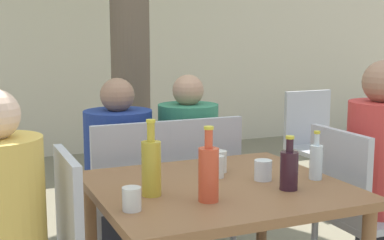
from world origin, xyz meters
TOP-DOWN VIEW (x-y plane):
  - cafe_building_wall at (0.00, 4.11)m, footprint 10.00×0.08m
  - dining_table_front at (0.00, 0.00)m, footprint 1.10×0.98m
  - patio_chair_1 at (0.78, 0.00)m, footprint 0.44×0.44m
  - patio_chair_2 at (-0.22, 0.72)m, footprint 0.44×0.44m
  - patio_chair_3 at (0.22, 0.72)m, footprint 0.44×0.44m
  - patio_chair_4 at (1.63, 1.51)m, footprint 0.44×0.44m
  - person_seated_2 at (-0.22, 0.96)m, footprint 0.40×0.60m
  - person_seated_3 at (0.22, 0.96)m, footprint 0.37×0.58m
  - oil_cruet_0 at (-0.33, -0.04)m, footprint 0.08×0.08m
  - water_bottle_1 at (0.46, -0.10)m, footprint 0.06×0.06m
  - wine_bottle_2 at (0.25, -0.19)m, footprint 0.08×0.08m
  - soda_bottle_3 at (-0.14, -0.20)m, footprint 0.08×0.08m
  - drinking_glass_0 at (0.05, 0.11)m, footprint 0.07×0.07m
  - drinking_glass_1 at (0.22, -0.02)m, footprint 0.08×0.08m
  - drinking_glass_2 at (-0.46, -0.19)m, footprint 0.07×0.07m
  - drinking_glass_3 at (0.10, 0.20)m, footprint 0.08×0.08m

SIDE VIEW (x-z plane):
  - person_seated_3 at x=0.22m, z-range -0.06..1.09m
  - person_seated_2 at x=-0.22m, z-range -0.05..1.09m
  - patio_chair_1 at x=0.78m, z-range 0.07..0.99m
  - patio_chair_2 at x=-0.22m, z-range 0.07..0.99m
  - patio_chair_3 at x=0.22m, z-range 0.07..0.99m
  - patio_chair_4 at x=1.63m, z-range 0.07..0.99m
  - dining_table_front at x=0.00m, z-range 0.27..1.00m
  - drinking_glass_2 at x=-0.46m, z-range 0.72..0.81m
  - drinking_glass_1 at x=0.22m, z-range 0.72..0.82m
  - drinking_glass_0 at x=0.05m, z-range 0.72..0.83m
  - drinking_glass_3 at x=0.10m, z-range 0.72..0.83m
  - water_bottle_1 at x=0.46m, z-range 0.70..0.93m
  - wine_bottle_2 at x=0.25m, z-range 0.70..0.93m
  - soda_bottle_3 at x=-0.14m, z-range 0.69..1.00m
  - oil_cruet_0 at x=-0.33m, z-range 0.69..1.01m
  - cafe_building_wall at x=0.00m, z-range 0.00..2.80m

